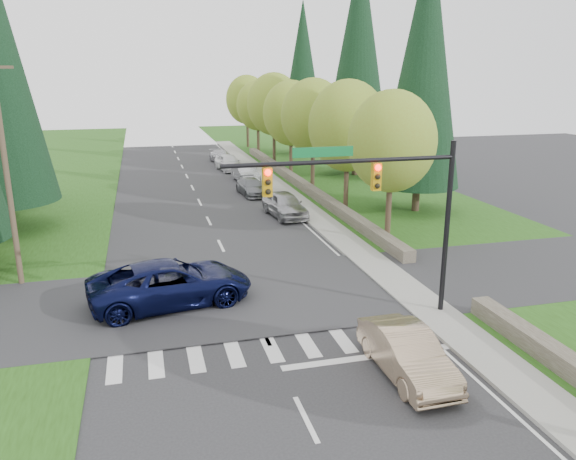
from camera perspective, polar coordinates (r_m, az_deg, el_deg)
name	(u,v)px	position (r m, az deg, el deg)	size (l,w,h in m)	color
ground	(296,399)	(17.12, 0.84, -16.81)	(120.00, 120.00, 0.00)	#28282B
grass_east	(402,212)	(38.96, 11.47, 1.84)	(14.00, 110.00, 0.06)	#234813
cross_street	(246,297)	(24.07, -4.29, -6.78)	(120.00, 8.00, 0.10)	#28282B
sidewalk_east	(307,210)	(38.58, 1.99, 2.06)	(1.80, 80.00, 0.13)	gray
curb_east	(296,211)	(38.35, 0.77, 1.99)	(0.20, 80.00, 0.13)	gray
stone_wall_north	(300,183)	(46.48, 1.18, 4.80)	(0.70, 40.00, 0.70)	#4C4438
traffic_signal	(380,193)	(20.60, 9.31, 3.70)	(8.70, 0.37, 6.80)	black
utility_pole	(6,171)	(26.80, -26.71, 5.36)	(1.60, 0.24, 10.00)	#473828
decid_tree_0	(392,142)	(31.02, 10.51, 8.83)	(4.80, 4.80, 8.37)	#38281C
decid_tree_1	(348,126)	(37.45, 6.10, 10.47)	(5.20, 5.20, 8.80)	#38281C
decid_tree_2	(313,116)	(43.98, 2.58, 11.49)	(5.00, 5.00, 8.82)	#38281C
decid_tree_3	(291,113)	(50.73, 0.31, 11.79)	(5.00, 5.00, 8.55)	#38281C
decid_tree_4	(274,104)	(57.51, -1.44, 12.65)	(5.40, 5.40, 9.18)	#38281C
decid_tree_5	(258,106)	(64.32, -3.09, 12.50)	(4.80, 4.80, 8.30)	#38281C
decid_tree_6	(247,100)	(71.18, -4.18, 13.06)	(5.20, 5.20, 8.86)	#38281C
conifer_e_a	(424,62)	(38.32, 13.70, 16.23)	(5.44, 5.44, 17.80)	#38281C
conifer_e_b	(358,53)	(51.50, 7.17, 17.44)	(6.12, 6.12, 19.80)	#38281C
conifer_e_c	(303,71)	(64.42, 1.49, 15.86)	(5.10, 5.10, 16.80)	#38281C
sedan_champagne	(407,353)	(18.33, 12.00, -12.14)	(1.58, 4.53, 1.49)	tan
suv_navy	(171,283)	(23.46, -11.81, -5.30)	(3.03, 6.58, 1.83)	#0A0E33
parked_car_a	(285,204)	(36.81, -0.32, 2.61)	(1.94, 4.82, 1.64)	#9E9EA3
parked_car_b	(252,187)	(43.55, -3.70, 4.38)	(1.74, 4.28, 1.24)	slate
parked_car_c	(246,173)	(48.72, -4.32, 5.76)	(1.62, 4.64, 1.53)	#ABABAF
parked_car_d	(229,162)	(54.72, -6.05, 6.85)	(1.86, 4.64, 1.58)	white
parked_car_e	(221,157)	(59.64, -6.80, 7.41)	(1.77, 4.35, 1.26)	#B4B4B9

